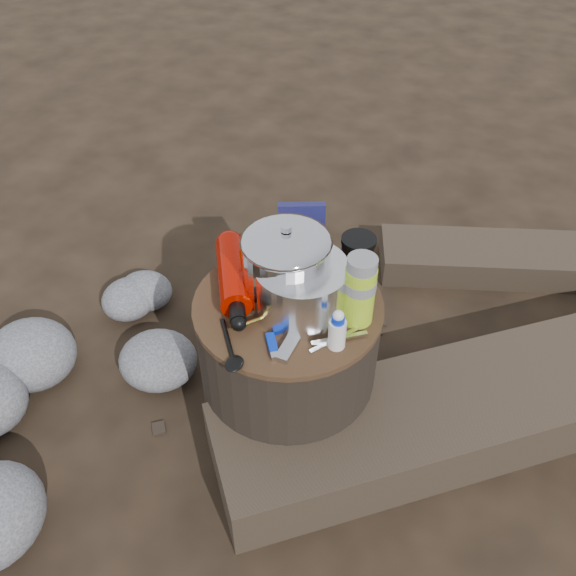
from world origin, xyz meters
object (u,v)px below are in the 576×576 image
at_px(thermos, 360,290).
at_px(fuel_bottle, 233,274).
at_px(travel_mug, 357,259).
at_px(stump, 288,361).
at_px(camping_pot, 286,265).
at_px(log_main, 560,384).

bearing_deg(thermos, fuel_bottle, -178.76).
distance_m(thermos, travel_mug, 0.15).
bearing_deg(travel_mug, stump, -128.13).
relative_size(camping_pot, fuel_bottle, 0.66).
relative_size(log_main, camping_pot, 9.61).
bearing_deg(thermos, travel_mug, 109.26).
xyz_separation_m(camping_pot, thermos, (0.18, -0.00, -0.01)).
height_order(stump, log_main, stump).
relative_size(camping_pot, travel_mug, 1.67).
bearing_deg(travel_mug, fuel_bottle, -151.58).
xyz_separation_m(log_main, camping_pot, (-0.72, -0.31, 0.45)).
distance_m(stump, camping_pot, 0.32).
height_order(stump, fuel_bottle, fuel_bottle).
bearing_deg(log_main, camping_pot, -106.56).
bearing_deg(travel_mug, log_main, 16.38).
distance_m(fuel_bottle, thermos, 0.33).
bearing_deg(stump, log_main, 24.85).
relative_size(stump, thermos, 2.55).
height_order(camping_pot, fuel_bottle, camping_pot).
xyz_separation_m(log_main, fuel_bottle, (-0.86, -0.32, 0.38)).
distance_m(camping_pot, travel_mug, 0.20).
bearing_deg(travel_mug, camping_pot, -134.13).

